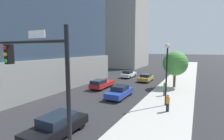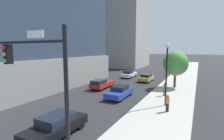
% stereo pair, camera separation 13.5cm
% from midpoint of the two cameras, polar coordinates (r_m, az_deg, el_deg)
% --- Properties ---
extents(sidewalk, '(5.35, 120.00, 0.15)m').
position_cam_midpoint_polar(sidewalk, '(23.59, 19.11, -7.69)').
color(sidewalk, '#B2AFA8').
rests_on(sidewalk, ground).
extents(construction_building, '(16.24, 16.10, 40.79)m').
position_cam_midpoint_polar(construction_building, '(59.83, 2.97, 18.37)').
color(construction_building, '#9E9B93').
rests_on(construction_building, ground).
extents(traffic_light_pole, '(5.31, 0.48, 6.79)m').
position_cam_midpoint_polar(traffic_light_pole, '(8.94, -23.09, -1.16)').
color(traffic_light_pole, black).
rests_on(traffic_light_pole, sidewalk).
extents(street_lamp, '(0.44, 0.44, 6.29)m').
position_cam_midpoint_polar(street_lamp, '(17.98, 17.59, 1.30)').
color(street_lamp, black).
rests_on(street_lamp, sidewalk).
extents(street_tree, '(3.63, 3.63, 5.43)m').
position_cam_midpoint_polar(street_tree, '(27.18, 20.16, 2.04)').
color(street_tree, brown).
rests_on(street_tree, sidewalk).
extents(car_red, '(1.85, 4.78, 1.44)m').
position_cam_midpoint_polar(car_red, '(25.82, -3.67, -4.56)').
color(car_red, red).
rests_on(car_red, ground).
extents(car_white, '(1.83, 4.71, 1.47)m').
position_cam_midpoint_polar(car_white, '(35.76, 5.40, -1.34)').
color(car_white, silver).
rests_on(car_white, ground).
extents(car_black, '(1.95, 4.70, 1.49)m').
position_cam_midpoint_polar(car_black, '(12.82, -18.18, -17.13)').
color(car_black, black).
rests_on(car_black, ground).
extents(car_gold, '(1.93, 4.14, 1.38)m').
position_cam_midpoint_polar(car_gold, '(31.90, 11.08, -2.52)').
color(car_gold, '#AD8938').
rests_on(car_gold, ground).
extents(car_blue, '(1.91, 4.67, 1.44)m').
position_cam_midpoint_polar(car_blue, '(21.10, 2.39, -7.27)').
color(car_blue, '#233D9E').
rests_on(car_blue, ground).
extents(pedestrian_orange_shirt, '(0.34, 0.34, 1.60)m').
position_cam_midpoint_polar(pedestrian_orange_shirt, '(16.86, 17.85, -10.41)').
color(pedestrian_orange_shirt, black).
rests_on(pedestrian_orange_shirt, sidewalk).
extents(pedestrian_green_shirt, '(0.34, 0.34, 1.69)m').
position_cam_midpoint_polar(pedestrian_green_shirt, '(22.25, 16.94, -6.00)').
color(pedestrian_green_shirt, brown).
rests_on(pedestrian_green_shirt, sidewalk).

